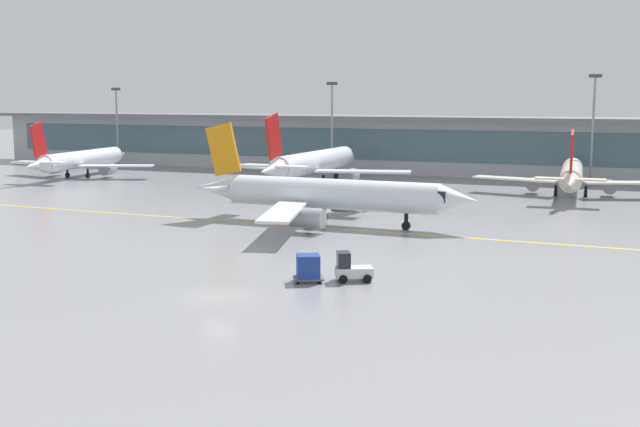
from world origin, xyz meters
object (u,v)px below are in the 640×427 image
(apron_light_mast_0, at_px, (117,124))
(taxiing_regional_jet, at_px, (329,195))
(gate_airplane_1, at_px, (314,163))
(gate_airplane_0, at_px, (81,160))
(gate_airplane_2, at_px, (572,175))
(apron_light_mast_1, at_px, (332,125))
(baggage_tug, at_px, (351,269))
(cargo_dolly_lead, at_px, (308,267))
(apron_light_mast_2, at_px, (593,125))

(apron_light_mast_0, bearing_deg, taxiing_regional_jet, -37.94)
(gate_airplane_1, xyz_separation_m, apron_light_mast_0, (-44.41, 13.96, 4.65))
(gate_airplane_0, distance_m, gate_airplane_2, 75.05)
(taxiing_regional_jet, distance_m, apron_light_mast_1, 48.93)
(baggage_tug, xyz_separation_m, cargo_dolly_lead, (-2.70, -1.36, 0.16))
(gate_airplane_0, xyz_separation_m, apron_light_mast_1, (36.76, 16.70, 5.52))
(baggage_tug, xyz_separation_m, apron_light_mast_1, (-26.97, 67.61, 7.37))
(apron_light_mast_0, xyz_separation_m, apron_light_mast_2, (82.09, 0.80, 0.83))
(cargo_dolly_lead, distance_m, apron_light_mast_1, 73.47)
(baggage_tug, distance_m, apron_light_mast_2, 70.48)
(baggage_tug, height_order, apron_light_mast_1, apron_light_mast_1)
(taxiing_regional_jet, relative_size, cargo_dolly_lead, 11.83)
(gate_airplane_0, bearing_deg, apron_light_mast_2, -82.51)
(gate_airplane_0, distance_m, baggage_tug, 81.59)
(apron_light_mast_1, bearing_deg, apron_light_mast_2, 1.75)
(gate_airplane_0, height_order, gate_airplane_2, gate_airplane_0)
(gate_airplane_2, bearing_deg, gate_airplane_1, 89.13)
(gate_airplane_0, bearing_deg, apron_light_mast_1, -71.23)
(gate_airplane_1, xyz_separation_m, cargo_dolly_lead, (21.99, -55.43, -2.17))
(apron_light_mast_0, relative_size, apron_light_mast_2, 0.90)
(gate_airplane_0, relative_size, baggage_tug, 9.36)
(gate_airplane_1, height_order, gate_airplane_2, gate_airplane_1)
(cargo_dolly_lead, bearing_deg, gate_airplane_1, 84.92)
(gate_airplane_2, relative_size, apron_light_mast_1, 1.81)
(apron_light_mast_1, xyz_separation_m, apron_light_mast_2, (39.96, 1.22, 0.44))
(gate_airplane_2, distance_m, taxiing_regional_jet, 39.54)
(taxiing_regional_jet, distance_m, baggage_tug, 24.28)
(gate_airplane_2, height_order, apron_light_mast_1, apron_light_mast_1)
(taxiing_regional_jet, bearing_deg, apron_light_mast_1, 111.40)
(apron_light_mast_1, bearing_deg, gate_airplane_2, -17.82)
(apron_light_mast_0, xyz_separation_m, apron_light_mast_1, (42.13, -0.42, 0.39))
(gate_airplane_0, xyz_separation_m, apron_light_mast_2, (76.72, 17.92, 5.96))
(gate_airplane_2, bearing_deg, cargo_dolly_lead, 163.33)
(apron_light_mast_2, bearing_deg, apron_light_mast_1, -178.25)
(gate_airplane_2, distance_m, apron_light_mast_0, 81.45)
(gate_airplane_0, xyz_separation_m, cargo_dolly_lead, (61.03, -52.27, -1.69))
(gate_airplane_1, distance_m, baggage_tug, 59.48)
(taxiing_regional_jet, xyz_separation_m, baggage_tug, (10.06, -21.99, -2.16))
(gate_airplane_1, height_order, baggage_tug, gate_airplane_1)
(baggage_tug, relative_size, apron_light_mast_1, 0.19)
(taxiing_regional_jet, xyz_separation_m, apron_light_mast_2, (23.05, 46.84, 5.65))
(taxiing_regional_jet, height_order, cargo_dolly_lead, taxiing_regional_jet)
(gate_airplane_1, xyz_separation_m, apron_light_mast_2, (37.68, 14.76, 5.48))
(gate_airplane_1, relative_size, apron_light_mast_2, 2.02)
(cargo_dolly_lead, distance_m, apron_light_mast_2, 72.33)
(gate_airplane_0, height_order, taxiing_regional_jet, taxiing_regional_jet)
(baggage_tug, distance_m, cargo_dolly_lead, 3.02)
(gate_airplane_2, height_order, taxiing_regional_jet, taxiing_regional_jet)
(baggage_tug, bearing_deg, cargo_dolly_lead, 180.00)
(taxiing_regional_jet, bearing_deg, apron_light_mast_2, 64.85)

